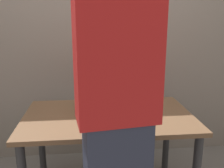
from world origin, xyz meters
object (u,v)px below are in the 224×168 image
Objects in this scene: laptop at (123,103)px; beer_bottle_brown at (85,97)px; beer_bottle_amber at (90,98)px; beer_bottle_green at (89,102)px; person_figure at (117,122)px.

beer_bottle_brown is (-0.32, 0.02, 0.05)m from laptop.
beer_bottle_amber is at bearing -171.13° from laptop.
beer_bottle_green is 0.15m from beer_bottle_brown.
beer_bottle_amber is (-0.28, -0.04, 0.07)m from laptop.
beer_bottle_amber is 0.09m from beer_bottle_green.
laptop is 0.71m from person_figure.
beer_bottle_brown reaches higher than laptop.
beer_bottle_amber is 0.67m from person_figure.
laptop is 0.29m from beer_bottle_amber.
beer_bottle_amber is 1.07× the size of beer_bottle_green.
person_figure is at bearing -77.58° from beer_bottle_amber.
laptop is 1.29× the size of beer_bottle_brown.
person_figure is (0.14, -0.65, 0.06)m from beer_bottle_amber.
laptop is 0.19× the size of person_figure.
beer_bottle_green is at bearing -95.02° from beer_bottle_amber.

